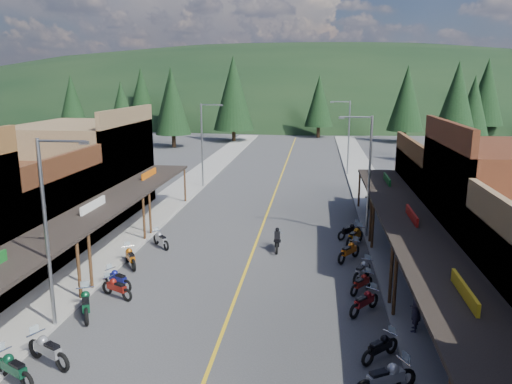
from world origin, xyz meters
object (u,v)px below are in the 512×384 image
(shop_east_3, at_px, (460,192))
(bike_west_7, at_px, (118,278))
(bike_west_4, at_px, (48,349))
(bike_east_8, at_px, (362,270))
(pine_9, at_px, (473,109))
(bike_west_6, at_px, (117,287))
(pine_0, at_px, (72,100))
(pine_11, at_px, (456,105))
(bike_east_7, at_px, (362,282))
(bike_east_9, at_px, (349,250))
(streetlight_1, at_px, (203,142))
(shop_west_2, at_px, (10,216))
(bike_west_8, at_px, (130,256))
(bike_east_4, at_px, (386,377))
(bike_east_5, at_px, (380,346))
(pine_2, at_px, (233,93))
(pine_10, at_px, (172,102))
(pedestrian_east_b, at_px, (370,198))
(bike_west_3, at_px, (13,367))
(streetlight_2, at_px, (367,171))
(bike_east_10, at_px, (355,235))
(shop_west_3, at_px, (84,170))
(pine_8, at_px, (122,112))
(rider_on_bike, at_px, (277,241))
(streetlight_3, at_px, (347,134))
(pine_7, at_px, (142,94))
(bike_east_6, at_px, (364,301))
(pine_3, at_px, (319,101))
(pine_5, at_px, (486,92))
(bike_east_11, at_px, (349,230))
(pine_1, at_px, (171,95))
(bike_west_9, at_px, (161,239))
(bike_west_5, at_px, (86,303))
(streetlight_0, at_px, (49,226))

(shop_east_3, bearing_deg, bike_west_7, -146.40)
(bike_west_4, height_order, bike_east_8, bike_west_4)
(pine_9, xyz_separation_m, bike_west_6, (-29.62, -47.91, -5.82))
(pine_0, bearing_deg, pine_11, -21.80)
(bike_east_7, xyz_separation_m, bike_east_9, (-0.35, 4.38, 0.09))
(streetlight_1, bearing_deg, shop_west_2, -108.52)
(bike_west_6, xyz_separation_m, bike_east_8, (11.81, 3.55, 0.03))
(shop_west_2, relative_size, bike_west_8, 5.10)
(bike_east_4, relative_size, bike_east_5, 1.19)
(pine_2, height_order, pine_10, pine_2)
(pedestrian_east_b, bearing_deg, bike_west_3, 32.08)
(streetlight_2, xyz_separation_m, bike_east_10, (-0.74, -1.67, -3.82))
(shop_west_3, distance_m, bike_east_7, 23.44)
(pine_8, height_order, pine_10, pine_10)
(rider_on_bike, bearing_deg, shop_west_3, 155.23)
(streetlight_1, height_order, bike_west_6, streetlight_1)
(streetlight_3, height_order, pine_7, pine_7)
(shop_west_3, relative_size, bike_east_9, 4.98)
(pine_0, distance_m, bike_east_7, 78.14)
(bike_east_7, bearing_deg, pedestrian_east_b, 118.94)
(streetlight_3, relative_size, bike_east_6, 3.83)
(shop_west_3, distance_m, bike_west_7, 15.54)
(pine_3, bearing_deg, bike_east_6, -88.37)
(shop_west_2, height_order, bike_east_10, shop_west_2)
(streetlight_1, height_order, streetlight_3, same)
(shop_east_3, relative_size, bike_west_3, 4.99)
(streetlight_2, xyz_separation_m, pine_5, (27.05, 64.00, 3.53))
(pine_10, height_order, bike_east_5, pine_10)
(bike_west_8, height_order, pedestrian_east_b, pedestrian_east_b)
(bike_east_9, xyz_separation_m, pedestrian_east_b, (2.31, 11.59, 0.43))
(pine_10, relative_size, bike_east_6, 5.56)
(streetlight_3, relative_size, bike_west_8, 3.74)
(streetlight_3, height_order, pine_10, pine_10)
(bike_east_4, relative_size, bike_east_11, 1.16)
(pine_1, distance_m, rider_on_bike, 70.32)
(pine_3, bearing_deg, pine_9, -46.40)
(pine_1, relative_size, bike_west_9, 6.32)
(streetlight_1, height_order, pine_1, pine_1)
(pine_3, xyz_separation_m, bike_west_7, (-10.01, -67.83, -5.93))
(streetlight_3, relative_size, bike_east_5, 4.10)
(pine_8, bearing_deg, bike_west_4, -71.68)
(bike_west_9, distance_m, bike_east_7, 12.94)
(bike_east_7, xyz_separation_m, bike_east_8, (0.14, 1.50, 0.06))
(bike_west_3, relative_size, bike_east_11, 1.09)
(bike_east_8, height_order, bike_east_9, bike_east_9)
(bike_west_4, distance_m, bike_west_8, 9.80)
(bike_west_5, xyz_separation_m, bike_west_9, (0.44, 9.38, -0.10))
(bike_west_9, bearing_deg, shop_east_3, -23.55)
(streetlight_0, distance_m, bike_west_6, 5.15)
(pine_8, bearing_deg, pedestrian_east_b, -39.67)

